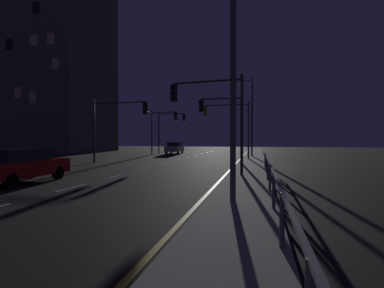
{
  "coord_description": "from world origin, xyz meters",
  "views": [
    {
      "loc": [
        7.48,
        -1.48,
        2.01
      ],
      "look_at": [
        -0.17,
        31.73,
        1.42
      ],
      "focal_mm": 27.28,
      "sensor_mm": 36.0,
      "label": 1
    }
  ],
  "objects": [
    {
      "name": "street_lamp_corner",
      "position": [
        6.78,
        7.11,
        5.06
      ],
      "size": [
        0.77,
        1.96,
        8.29
      ],
      "color": "#4C4C51",
      "rests_on": "sidewalk_right"
    },
    {
      "name": "car_oncoming",
      "position": [
        -3.92,
        37.3,
        0.82
      ],
      "size": [
        2.05,
        4.49,
        1.57
      ],
      "color": "beige",
      "rests_on": "ground"
    },
    {
      "name": "traffic_light_near_left",
      "position": [
        4.71,
        21.14,
        3.82
      ],
      "size": [
        3.46,
        0.34,
        5.26
      ],
      "color": "#4C4C51",
      "rests_on": "sidewalk_right"
    },
    {
      "name": "sidewalk_right",
      "position": [
        6.97,
        17.5,
        0.07
      ],
      "size": [
        2.11,
        77.0,
        0.14
      ],
      "primitive_type": "cube",
      "color": "#9E937F",
      "rests_on": "ground"
    },
    {
      "name": "lane_edge_line",
      "position": [
        5.66,
        22.5,
        0.01
      ],
      "size": [
        0.14,
        53.0,
        0.01
      ],
      "color": "gold",
      "rests_on": "ground"
    },
    {
      "name": "traffic_light_mid_right",
      "position": [
        -4.71,
        34.35,
        3.99
      ],
      "size": [
        3.69,
        0.66,
        5.7
      ],
      "color": "#38383D",
      "rests_on": "ground"
    },
    {
      "name": "traffic_light_far_right",
      "position": [
        4.54,
        27.01,
        4.0
      ],
      "size": [
        4.56,
        0.45,
        5.44
      ],
      "color": "#4C4C51",
      "rests_on": "sidewalk_right"
    },
    {
      "name": "lane_markings_center",
      "position": [
        0.0,
        21.0,
        0.01
      ],
      "size": [
        0.14,
        50.0,
        0.01
      ],
      "color": "silver",
      "rests_on": "ground"
    },
    {
      "name": "building_distant",
      "position": [
        -24.41,
        38.7,
        15.44
      ],
      "size": [
        15.68,
        13.47,
        30.89
      ],
      "color": "#6B6056",
      "rests_on": "ground"
    },
    {
      "name": "traffic_light_far_left",
      "position": [
        4.84,
        14.0,
        3.82
      ],
      "size": [
        4.1,
        0.6,
        5.21
      ],
      "color": "#2D3033",
      "rests_on": "sidewalk_right"
    },
    {
      "name": "traffic_light_far_center",
      "position": [
        -4.56,
        37.24,
        4.02
      ],
      "size": [
        3.88,
        0.58,
        5.73
      ],
      "color": "#38383D",
      "rests_on": "ground"
    },
    {
      "name": "traffic_light_near_right",
      "position": [
        -3.95,
        20.63,
        3.76
      ],
      "size": [
        5.1,
        0.58,
        5.24
      ],
      "color": "#2D3033",
      "rests_on": "ground"
    },
    {
      "name": "barrier_fence",
      "position": [
        7.87,
        8.04,
        0.87
      ],
      "size": [
        0.09,
        20.16,
        0.98
      ],
      "color": "#59595E",
      "rests_on": "sidewalk_right"
    },
    {
      "name": "car",
      "position": [
        -3.08,
        9.65,
        0.82
      ],
      "size": [
        1.87,
        4.42,
        1.57
      ],
      "color": "#B71414",
      "rests_on": "ground"
    },
    {
      "name": "ground_plane",
      "position": [
        0.0,
        17.5,
        0.0
      ],
      "size": [
        112.0,
        112.0,
        0.0
      ],
      "primitive_type": "plane",
      "color": "black",
      "rests_on": "ground"
    },
    {
      "name": "street_lamp_far_end",
      "position": [
        6.51,
        31.1,
        5.09
      ],
      "size": [
        1.7,
        0.64,
        8.42
      ],
      "color": "#38383D",
      "rests_on": "sidewalk_right"
    }
  ]
}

